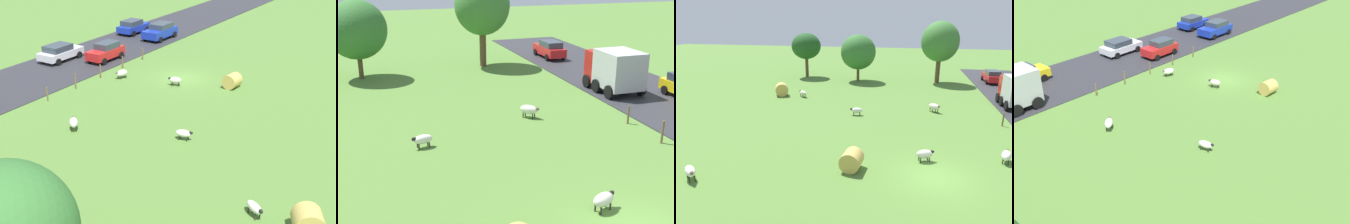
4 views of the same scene
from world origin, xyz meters
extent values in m
plane|color=#517A33|center=(0.00, 0.00, 0.00)|extent=(160.00, 160.00, 0.00)
ellipsoid|color=silver|center=(-12.75, -3.07, 0.52)|extent=(1.17, 1.12, 0.49)
ellipsoid|color=brown|center=(-12.35, -3.43, 0.63)|extent=(0.31, 0.31, 0.20)
cylinder|color=#2D2823|center=(-12.43, -3.18, 0.17)|extent=(0.07, 0.07, 0.34)
cylinder|color=#2D2823|center=(-12.61, -3.38, 0.17)|extent=(0.07, 0.07, 0.34)
cylinder|color=#2D2823|center=(-12.89, -2.76, 0.17)|extent=(0.07, 0.07, 0.34)
cylinder|color=#2D2823|center=(-13.07, -2.96, 0.17)|extent=(0.07, 0.07, 0.34)
ellipsoid|color=silver|center=(0.71, 12.67, 0.53)|extent=(1.20, 1.22, 0.55)
ellipsoid|color=brown|center=(1.09, 12.27, 0.65)|extent=(0.31, 0.31, 0.20)
cylinder|color=#2D2823|center=(1.04, 12.55, 0.16)|extent=(0.07, 0.07, 0.32)
cylinder|color=#2D2823|center=(0.82, 12.34, 0.16)|extent=(0.07, 0.07, 0.32)
cylinder|color=#2D2823|center=(0.60, 13.01, 0.16)|extent=(0.07, 0.07, 0.32)
cylinder|color=#2D2823|center=(0.38, 12.80, 0.16)|extent=(0.07, 0.07, 0.32)
ellipsoid|color=silver|center=(-13.07, 15.46, 0.49)|extent=(1.18, 1.00, 0.44)
ellipsoid|color=black|center=(-13.51, 15.76, 0.59)|extent=(0.32, 0.30, 0.20)
cylinder|color=#2D2823|center=(-13.39, 15.53, 0.16)|extent=(0.07, 0.07, 0.32)
cylinder|color=#2D2823|center=(-13.26, 15.73, 0.16)|extent=(0.07, 0.07, 0.32)
cylinder|color=#2D2823|center=(-12.88, 15.18, 0.16)|extent=(0.07, 0.07, 0.32)
cylinder|color=#2D2823|center=(-12.75, 15.38, 0.16)|extent=(0.07, 0.07, 0.32)
ellipsoid|color=beige|center=(-0.49, 1.90, 0.48)|extent=(1.10, 0.82, 0.52)
ellipsoid|color=black|center=(-0.05, 2.06, 0.60)|extent=(0.31, 0.26, 0.20)
cylinder|color=#2D2823|center=(-0.28, 2.13, 0.14)|extent=(0.07, 0.07, 0.28)
cylinder|color=#2D2823|center=(-0.19, 1.86, 0.14)|extent=(0.07, 0.07, 0.28)
cylinder|color=#2D2823|center=(-0.79, 1.95, 0.14)|extent=(0.07, 0.07, 0.28)
cylinder|color=#2D2823|center=(-0.70, 1.68, 0.14)|extent=(0.07, 0.07, 0.28)
ellipsoid|color=silver|center=(-6.11, 10.18, 0.46)|extent=(1.08, 0.65, 0.47)
ellipsoid|color=black|center=(-6.58, 10.09, 0.56)|extent=(0.29, 0.23, 0.20)
cylinder|color=#2D2823|center=(-6.36, 10.00, 0.14)|extent=(0.07, 0.07, 0.28)
cylinder|color=#2D2823|center=(-6.40, 10.25, 0.14)|extent=(0.07, 0.07, 0.28)
cylinder|color=#2D2823|center=(-5.81, 10.10, 0.14)|extent=(0.07, 0.07, 0.28)
cylinder|color=#2D2823|center=(-5.86, 10.36, 0.14)|extent=(0.07, 0.07, 0.28)
ellipsoid|color=white|center=(4.28, 2.74, 0.48)|extent=(0.83, 1.17, 0.53)
ellipsoid|color=brown|center=(4.43, 3.22, 0.60)|extent=(0.25, 0.30, 0.20)
cylinder|color=#2D2823|center=(4.23, 3.06, 0.14)|extent=(0.07, 0.07, 0.28)
cylinder|color=#2D2823|center=(4.51, 2.97, 0.14)|extent=(0.07, 0.07, 0.28)
cylinder|color=#2D2823|center=(4.05, 2.50, 0.14)|extent=(0.07, 0.07, 0.28)
cylinder|color=#2D2823|center=(4.33, 2.41, 0.14)|extent=(0.07, 0.07, 0.28)
cylinder|color=tan|center=(-4.58, -0.08, 0.59)|extent=(1.27, 1.36, 1.17)
cylinder|color=tan|center=(-15.66, 15.61, 0.70)|extent=(1.82, 1.76, 1.41)
cylinder|color=brown|center=(-8.77, 26.00, 1.11)|extent=(0.38, 0.38, 2.21)
ellipsoid|color=#336B2D|center=(-8.77, 26.00, 3.98)|extent=(4.77, 4.77, 4.73)
cylinder|color=brown|center=(-16.78, 27.57, 1.56)|extent=(0.47, 0.47, 3.12)
ellipsoid|color=#1E4C1E|center=(-16.78, 27.57, 4.53)|extent=(4.26, 4.26, 3.75)
cylinder|color=brown|center=(1.94, 27.20, 1.74)|extent=(0.59, 0.59, 3.49)
ellipsoid|color=#3D7533|center=(1.94, 27.20, 5.47)|extent=(4.90, 4.90, 5.28)
cylinder|color=brown|center=(5.88, 9.83, 0.55)|extent=(0.12, 0.12, 1.10)
cylinder|color=black|center=(7.35, 17.50, 0.54)|extent=(0.30, 0.96, 0.96)
cylinder|color=black|center=(7.35, 16.10, 0.54)|extent=(0.30, 0.96, 0.96)
cylinder|color=black|center=(7.35, 14.36, 0.54)|extent=(0.30, 0.96, 0.96)
cube|color=red|center=(9.14, 28.50, 0.77)|extent=(1.71, 4.43, 0.79)
cube|color=#333D47|center=(9.14, 28.17, 1.45)|extent=(1.51, 2.44, 0.56)
cylinder|color=black|center=(8.28, 29.94, 0.38)|extent=(0.22, 0.64, 0.64)
cylinder|color=black|center=(9.99, 29.94, 0.38)|extent=(0.22, 0.64, 0.64)
cylinder|color=black|center=(8.28, 27.06, 0.38)|extent=(0.22, 0.64, 0.64)
cylinder|color=black|center=(9.99, 27.06, 0.38)|extent=(0.22, 0.64, 0.64)
camera|label=1|loc=(-20.10, 34.34, 13.67)|focal=53.08mm
camera|label=2|loc=(-8.72, -10.78, 9.05)|focal=46.70mm
camera|label=3|loc=(-1.62, -15.51, 8.22)|focal=32.51mm
camera|label=4|loc=(-19.86, 27.83, 14.74)|focal=43.33mm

